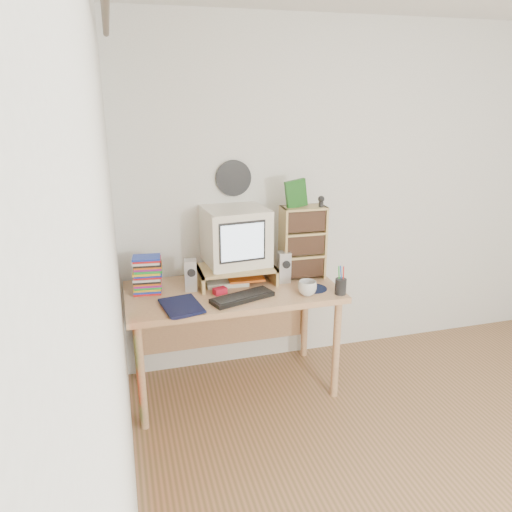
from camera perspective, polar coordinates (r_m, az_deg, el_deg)
floor at (r=3.10m, az=25.30°, el=-24.04°), size 3.50×3.50×0.00m
back_wall at (r=3.86m, az=11.03°, el=6.75°), size 3.50×0.00×3.50m
left_wall at (r=1.79m, az=-15.49°, el=-7.18°), size 0.00×3.50×3.50m
curtain at (r=2.27m, az=-14.49°, el=-4.31°), size 0.00×2.20×2.20m
wall_disc at (r=3.50m, az=-2.58°, el=8.88°), size 0.25×0.02×0.25m
desk at (r=3.44m, az=-2.91°, el=-5.49°), size 1.40×0.70×0.75m
monitor_riser at (r=3.40m, az=-2.29°, el=-1.63°), size 0.52×0.30×0.12m
crt_monitor at (r=3.38m, az=-2.21°, el=2.16°), size 0.44×0.44×0.39m
speaker_left at (r=3.30m, az=-7.48°, el=-2.18°), size 0.09×0.09×0.21m
speaker_right at (r=3.42m, az=3.25°, el=-1.26°), size 0.09×0.09×0.21m
keyboard at (r=3.16m, az=-1.57°, el=-4.75°), size 0.43×0.26×0.03m
dvd_stack at (r=3.30m, az=-12.28°, el=-2.10°), size 0.19×0.14×0.25m
cd_rack at (r=3.48m, az=5.37°, el=1.55°), size 0.31×0.17×0.51m
mug at (r=3.23m, az=5.89°, el=-3.67°), size 0.12×0.12×0.10m
diary at (r=3.04m, az=-10.50°, el=-5.78°), size 0.29×0.24×0.05m
mousepad at (r=3.35m, az=6.57°, el=-3.71°), size 0.23×0.23×0.00m
pen_cup at (r=3.27m, az=9.67°, el=-3.12°), size 0.09×0.09×0.15m
papers at (r=3.44m, az=-2.59°, el=-2.72°), size 0.29×0.22×0.04m
red_box at (r=3.25m, az=-4.14°, el=-4.01°), size 0.10×0.08×0.04m
game_box at (r=3.37m, az=4.59°, el=7.11°), size 0.15×0.04×0.19m
webcam at (r=3.41m, az=7.45°, el=6.22°), size 0.05×0.05×0.08m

